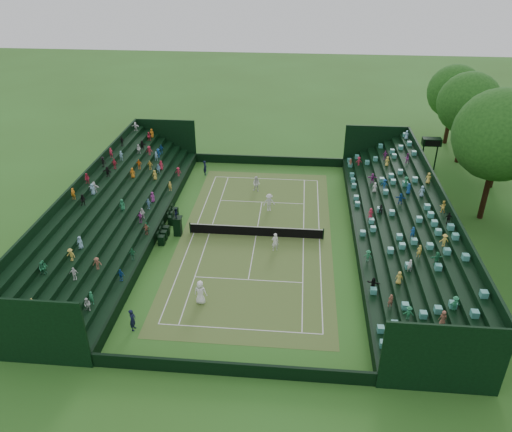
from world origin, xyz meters
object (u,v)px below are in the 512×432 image
(player_far_east, at_px, (269,202))
(player_near_west, at_px, (200,292))
(player_near_east, at_px, (275,242))
(player_far_west, at_px, (256,184))
(tennis_net, at_px, (256,231))
(umpire_chair, at_px, (177,224))

(player_far_east, bearing_deg, player_near_west, -121.51)
(player_near_west, xyz_separation_m, player_near_east, (4.82, 7.29, -0.10))
(player_near_east, bearing_deg, player_far_east, -103.57)
(player_far_west, height_order, player_far_east, player_far_east)
(tennis_net, bearing_deg, player_far_east, 80.36)
(player_far_west, bearing_deg, tennis_net, -67.28)
(player_near_east, height_order, player_far_west, player_near_east)
(player_far_west, relative_size, player_far_east, 0.92)
(tennis_net, height_order, umpire_chair, umpire_chair)
(player_far_west, bearing_deg, player_far_east, -51.08)
(player_far_east, bearing_deg, player_far_west, 94.90)
(player_near_west, xyz_separation_m, player_far_west, (2.29, 18.23, -0.11))
(player_near_west, bearing_deg, player_far_west, -93.16)
(tennis_net, relative_size, player_far_west, 7.23)
(umpire_chair, relative_size, player_far_west, 1.61)
(tennis_net, distance_m, player_near_east, 2.77)
(umpire_chair, distance_m, player_near_west, 9.75)
(player_near_east, bearing_deg, umpire_chair, -32.84)
(player_far_west, distance_m, player_far_east, 4.36)
(player_far_west, bearing_deg, umpire_chair, -105.38)
(umpire_chair, distance_m, player_near_east, 8.73)
(umpire_chair, distance_m, player_far_west, 11.03)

